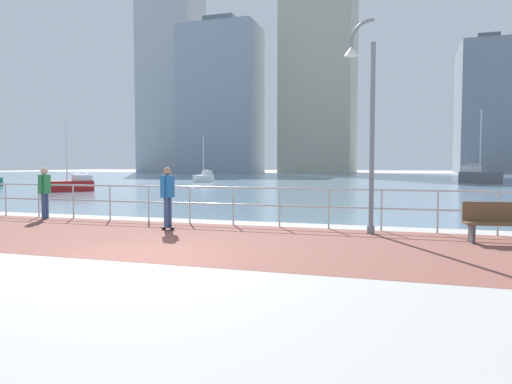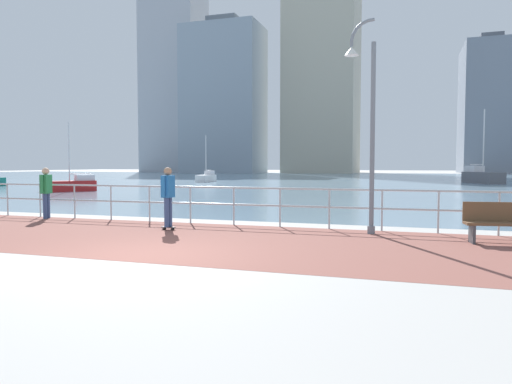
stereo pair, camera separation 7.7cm
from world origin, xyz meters
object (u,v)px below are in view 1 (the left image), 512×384
at_px(skateboarder, 168,193).
at_px(sailboat_red, 204,178).
at_px(bystander, 45,189).
at_px(park_bench, 501,222).
at_px(sailboat_gray, 479,176).
at_px(sailboat_ivory, 69,185).
at_px(lamppost, 366,116).

relative_size(skateboarder, sailboat_red, 0.35).
bearing_deg(bystander, park_bench, -3.84).
relative_size(skateboarder, park_bench, 1.03).
height_order(bystander, sailboat_gray, sailboat_gray).
distance_m(bystander, sailboat_red, 33.03).
xyz_separation_m(bystander, sailboat_ivory, (-10.00, 13.43, -0.54)).
distance_m(skateboarder, park_bench, 8.18).
bearing_deg(skateboarder, bystander, 166.55).
height_order(bystander, park_bench, bystander).
bearing_deg(sailboat_ivory, sailboat_gray, 40.22).
relative_size(lamppost, park_bench, 3.29).
bearing_deg(lamppost, sailboat_red, 120.14).
bearing_deg(sailboat_ivory, park_bench, -31.59).
xyz_separation_m(park_bench, sailboat_gray, (4.67, 37.96, 0.19)).
xyz_separation_m(sailboat_red, sailboat_gray, (26.42, 5.14, 0.21)).
xyz_separation_m(bystander, sailboat_gray, (17.96, 37.07, -0.31)).
bearing_deg(lamppost, skateboarder, -169.42).
xyz_separation_m(park_bench, sailboat_red, (-21.74, 32.82, -0.02)).
bearing_deg(lamppost, park_bench, -11.46).
relative_size(lamppost, bystander, 3.25).
bearing_deg(bystander, lamppost, -1.53).
height_order(lamppost, skateboarder, lamppost).
bearing_deg(sailboat_red, park_bench, -56.47).
bearing_deg(sailboat_gray, lamppost, -101.68).
relative_size(skateboarder, sailboat_ivory, 0.37).
height_order(skateboarder, sailboat_ivory, sailboat_ivory).
distance_m(skateboarder, sailboat_red, 35.84).
distance_m(bystander, sailboat_ivory, 16.75).
height_order(park_bench, sailboat_ivory, sailboat_ivory).
height_order(park_bench, sailboat_gray, sailboat_gray).
xyz_separation_m(lamppost, park_bench, (3.05, -0.62, -2.52)).
bearing_deg(sailboat_red, skateboarder, -67.71).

